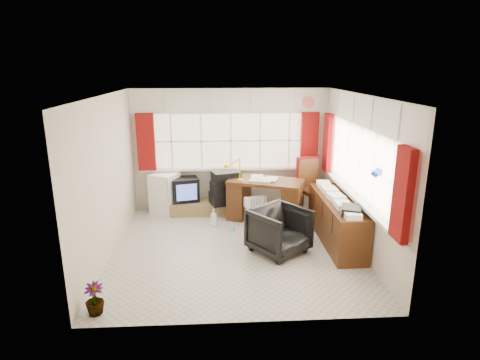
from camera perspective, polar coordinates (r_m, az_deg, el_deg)
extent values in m
plane|color=beige|center=(6.76, -0.60, -9.69)|extent=(4.00, 4.00, 0.00)
plane|color=beige|center=(8.26, -1.30, 4.25)|extent=(4.00, 0.00, 4.00)
plane|color=beige|center=(4.42, 0.62, -6.26)|extent=(4.00, 0.00, 4.00)
plane|color=beige|center=(6.54, -18.42, 0.28)|extent=(0.00, 4.00, 4.00)
plane|color=beige|center=(6.71, 16.68, 0.82)|extent=(0.00, 4.00, 4.00)
plane|color=white|center=(6.11, -0.67, 11.97)|extent=(4.00, 4.00, 0.00)
plane|color=beige|center=(8.20, -1.30, 5.59)|extent=(3.60, 0.00, 3.60)
cube|color=white|center=(8.29, -1.27, 1.59)|extent=(3.70, 0.12, 0.05)
cube|color=white|center=(8.24, -9.71, 5.41)|extent=(0.03, 0.02, 1.10)
cube|color=white|center=(8.20, -5.52, 5.50)|extent=(0.03, 0.02, 1.10)
cube|color=white|center=(8.19, -1.30, 5.57)|extent=(0.03, 0.02, 1.10)
cube|color=white|center=(8.24, 2.89, 5.61)|extent=(0.03, 0.02, 1.10)
cube|color=white|center=(8.32, 7.02, 5.62)|extent=(0.03, 0.02, 1.10)
plane|color=beige|center=(6.66, 16.66, 2.48)|extent=(0.00, 3.60, 3.60)
cube|color=white|center=(6.80, 15.96, -2.27)|extent=(0.12, 3.70, 0.05)
cube|color=white|center=(5.58, 20.65, -0.41)|extent=(0.02, 0.03, 1.10)
cube|color=white|center=(6.11, 18.43, 1.17)|extent=(0.02, 0.03, 1.10)
cube|color=white|center=(6.66, 16.58, 2.48)|extent=(0.02, 0.03, 1.10)
cube|color=white|center=(7.21, 15.00, 3.60)|extent=(0.02, 0.03, 1.10)
cube|color=white|center=(7.77, 13.64, 4.55)|extent=(0.02, 0.03, 1.10)
cube|color=maroon|center=(8.24, -13.23, 5.25)|extent=(0.35, 0.10, 1.15)
cube|color=maroon|center=(8.34, 9.83, 5.56)|extent=(0.35, 0.10, 1.15)
cube|color=maroon|center=(8.12, 12.37, 5.15)|extent=(0.10, 0.35, 1.15)
cube|color=maroon|center=(5.12, 22.14, -1.94)|extent=(0.10, 0.35, 1.15)
cube|color=beige|center=(8.08, -1.33, 11.15)|extent=(3.95, 0.08, 0.48)
cube|color=beige|center=(6.52, 17.05, 9.33)|extent=(0.08, 3.95, 0.48)
cube|color=#562E14|center=(7.72, 3.67, -0.23)|extent=(1.56, 1.16, 0.06)
cube|color=#562E14|center=(7.99, -0.14, -2.69)|extent=(0.53, 0.70, 0.75)
cube|color=#562E14|center=(7.73, 7.50, -3.47)|extent=(0.53, 0.70, 0.75)
cube|color=white|center=(7.71, 3.67, 0.07)|extent=(0.34, 0.39, 0.02)
cube|color=white|center=(7.71, 3.68, 0.10)|extent=(0.34, 0.39, 0.02)
cube|color=white|center=(7.70, 3.68, 0.13)|extent=(0.34, 0.39, 0.02)
cube|color=white|center=(7.70, 3.68, 0.16)|extent=(0.34, 0.39, 0.02)
cylinder|color=yellow|center=(7.68, -0.04, 0.04)|extent=(0.10, 0.10, 0.02)
cylinder|color=yellow|center=(7.62, -0.04, 1.46)|extent=(0.02, 0.02, 0.39)
cone|color=yellow|center=(7.59, -0.04, 2.58)|extent=(0.17, 0.14, 0.16)
cube|color=black|center=(8.18, 10.10, -5.09)|extent=(0.62, 0.62, 0.04)
cylinder|color=silver|center=(8.09, 10.19, -3.34)|extent=(0.07, 0.07, 0.58)
cube|color=#562E14|center=(8.00, 10.29, -1.39)|extent=(0.60, 0.59, 0.07)
cube|color=#562E14|center=(8.12, 9.54, 1.17)|extent=(0.44, 0.18, 0.55)
cube|color=maroon|center=(8.11, 9.55, 1.32)|extent=(0.48, 0.20, 0.58)
imported|color=black|center=(6.52, 5.60, -7.17)|extent=(1.13, 1.14, 0.75)
cube|color=white|center=(7.70, 2.35, -6.09)|extent=(0.41, 0.29, 0.08)
cube|color=white|center=(7.52, 1.23, -4.31)|extent=(0.07, 0.11, 0.49)
cube|color=white|center=(7.54, 1.61, -4.24)|extent=(0.07, 0.11, 0.49)
cube|color=white|center=(7.57, 1.99, -4.17)|extent=(0.07, 0.11, 0.49)
cube|color=white|center=(7.59, 2.37, -4.11)|extent=(0.07, 0.11, 0.49)
cube|color=white|center=(7.62, 2.75, -4.04)|extent=(0.07, 0.11, 0.49)
cube|color=white|center=(7.65, 3.12, -3.97)|extent=(0.07, 0.11, 0.49)
cube|color=white|center=(7.67, 3.49, -3.91)|extent=(0.07, 0.11, 0.49)
cube|color=#562E14|center=(7.08, 13.52, -5.63)|extent=(0.50, 2.00, 0.75)
cube|color=white|center=(6.21, 15.59, -4.67)|extent=(0.24, 0.32, 0.10)
cube|color=white|center=(6.56, 14.49, -3.46)|extent=(0.24, 0.32, 0.10)
cube|color=white|center=(6.93, 13.50, -2.37)|extent=(0.24, 0.32, 0.10)
cube|color=white|center=(7.29, 12.62, -1.39)|extent=(0.24, 0.32, 0.10)
cube|color=white|center=(7.66, 11.82, -0.50)|extent=(0.24, 0.32, 0.10)
cube|color=black|center=(6.33, 15.51, -4.18)|extent=(0.38, 0.43, 0.12)
cube|color=olive|center=(8.30, -4.99, -3.84)|extent=(1.40, 0.50, 0.25)
cube|color=black|center=(8.30, -7.88, -1.26)|extent=(0.63, 0.60, 0.48)
cube|color=#4862CE|center=(8.06, -7.59, -1.76)|extent=(0.40, 0.11, 0.33)
cube|color=black|center=(8.08, -1.97, -2.53)|extent=(0.72, 0.57, 0.23)
cube|color=black|center=(8.01, -1.98, -0.99)|extent=(0.66, 0.53, 0.22)
cube|color=black|center=(7.95, -2.00, 0.49)|extent=(0.61, 0.50, 0.21)
cube|color=white|center=(8.34, -10.62, -1.84)|extent=(0.65, 0.65, 0.83)
cube|color=silver|center=(8.00, -10.21, -1.69)|extent=(0.03, 0.03, 0.44)
imported|color=silver|center=(7.60, -3.78, -5.37)|extent=(0.16, 0.16, 0.33)
imported|color=#8BD0C0|center=(7.38, -1.09, -6.64)|extent=(0.11, 0.11, 0.18)
imported|color=black|center=(5.35, -20.02, -15.62)|extent=(0.27, 0.27, 0.41)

